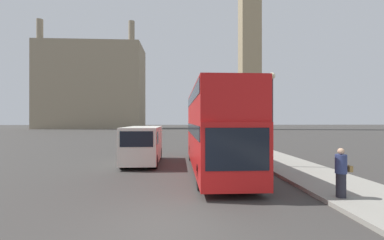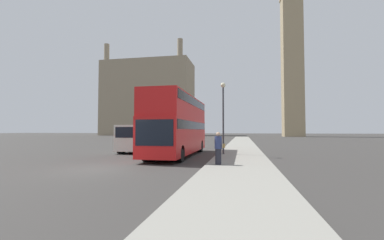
{
  "view_description": "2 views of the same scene",
  "coord_description": "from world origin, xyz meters",
  "px_view_note": "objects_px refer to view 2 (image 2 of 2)",
  "views": [
    {
      "loc": [
        0.24,
        -6.54,
        2.71
      ],
      "look_at": [
        0.9,
        5.88,
        2.72
      ],
      "focal_mm": 24.0,
      "sensor_mm": 36.0,
      "label": 1
    },
    {
      "loc": [
        6.85,
        -11.3,
        1.87
      ],
      "look_at": [
        2.0,
        13.32,
        2.89
      ],
      "focal_mm": 24.0,
      "sensor_mm": 36.0,
      "label": 2
    }
  ],
  "objects_px": {
    "clock_tower": "(292,32)",
    "street_lamp": "(223,106)",
    "white_van": "(139,138)",
    "pedestrian": "(218,148)",
    "red_double_decker_bus": "(178,123)"
  },
  "relations": [
    {
      "from": "clock_tower",
      "to": "red_double_decker_bus",
      "type": "relative_size",
      "value": 5.88
    },
    {
      "from": "white_van",
      "to": "pedestrian",
      "type": "distance_m",
      "value": 10.95
    },
    {
      "from": "red_double_decker_bus",
      "to": "pedestrian",
      "type": "bearing_deg",
      "value": -57.22
    },
    {
      "from": "clock_tower",
      "to": "street_lamp",
      "type": "height_order",
      "value": "clock_tower"
    },
    {
      "from": "clock_tower",
      "to": "white_van",
      "type": "distance_m",
      "value": 71.4
    },
    {
      "from": "white_van",
      "to": "pedestrian",
      "type": "bearing_deg",
      "value": -45.91
    },
    {
      "from": "white_van",
      "to": "pedestrian",
      "type": "relative_size",
      "value": 3.14
    },
    {
      "from": "white_van",
      "to": "street_lamp",
      "type": "relative_size",
      "value": 0.98
    },
    {
      "from": "white_van",
      "to": "street_lamp",
      "type": "xyz_separation_m",
      "value": [
        7.44,
        -2.04,
        2.39
      ]
    },
    {
      "from": "pedestrian",
      "to": "street_lamp",
      "type": "height_order",
      "value": "street_lamp"
    },
    {
      "from": "white_van",
      "to": "pedestrian",
      "type": "xyz_separation_m",
      "value": [
        7.61,
        -7.86,
        -0.27
      ]
    },
    {
      "from": "white_van",
      "to": "street_lamp",
      "type": "bearing_deg",
      "value": -15.35
    },
    {
      "from": "clock_tower",
      "to": "street_lamp",
      "type": "distance_m",
      "value": 70.07
    },
    {
      "from": "clock_tower",
      "to": "street_lamp",
      "type": "xyz_separation_m",
      "value": [
        -16.22,
        -62.13,
        -28.05
      ]
    },
    {
      "from": "clock_tower",
      "to": "pedestrian",
      "type": "height_order",
      "value": "clock_tower"
    }
  ]
}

